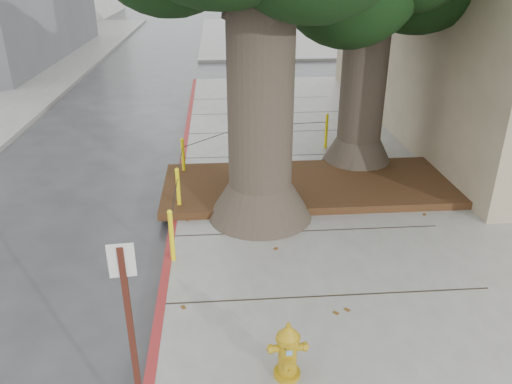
# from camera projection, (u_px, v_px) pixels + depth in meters

# --- Properties ---
(ground) EXTENTS (140.00, 140.00, 0.00)m
(ground) POSITION_uv_depth(u_px,v_px,m) (295.00, 306.00, 7.54)
(ground) COLOR #28282B
(ground) RESTS_ON ground
(sidewalk_far) EXTENTS (16.00, 20.00, 0.15)m
(sidewalk_far) POSITION_uv_depth(u_px,v_px,m) (316.00, 34.00, 35.07)
(sidewalk_far) COLOR slate
(sidewalk_far) RESTS_ON ground
(curb_red) EXTENTS (0.14, 26.00, 0.16)m
(curb_red) POSITION_uv_depth(u_px,v_px,m) (173.00, 227.00, 9.62)
(curb_red) COLOR maroon
(curb_red) RESTS_ON ground
(planter_bed) EXTENTS (6.40, 2.60, 0.16)m
(planter_bed) POSITION_uv_depth(u_px,v_px,m) (309.00, 185.00, 11.03)
(planter_bed) COLOR black
(planter_bed) RESTS_ON sidewalk_main
(bollard_ring) EXTENTS (3.79, 5.39, 0.95)m
(bollard_ring) POSITION_uv_depth(u_px,v_px,m) (229.00, 161.00, 11.15)
(bollard_ring) COLOR yellow
(bollard_ring) RESTS_ON sidewalk_main
(fire_hydrant) EXTENTS (0.41, 0.36, 0.79)m
(fire_hydrant) POSITION_uv_depth(u_px,v_px,m) (288.00, 351.00, 5.91)
(fire_hydrant) COLOR #B18712
(fire_hydrant) RESTS_ON sidewalk_main
(signpost) EXTENTS (0.24, 0.06, 2.38)m
(signpost) POSITION_uv_depth(u_px,v_px,m) (132.00, 339.00, 4.70)
(signpost) COLOR #471911
(signpost) RESTS_ON sidewalk_main
(car_silver) EXTENTS (3.22, 1.59, 1.06)m
(car_silver) POSITION_uv_depth(u_px,v_px,m) (261.00, 56.00, 24.23)
(car_silver) COLOR #A2A2A7
(car_silver) RESTS_ON ground
(car_red) EXTENTS (3.47, 1.32, 1.13)m
(car_red) POSITION_uv_depth(u_px,v_px,m) (412.00, 58.00, 23.73)
(car_red) COLOR maroon
(car_red) RESTS_ON ground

